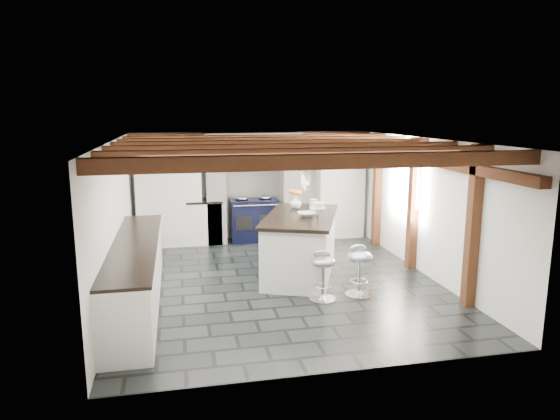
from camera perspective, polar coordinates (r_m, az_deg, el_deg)
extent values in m
plane|color=black|center=(8.27, -0.12, -8.06)|extent=(6.00, 6.00, 0.00)
plane|color=white|center=(10.88, -3.31, 2.85)|extent=(5.00, 0.00, 5.00)
plane|color=white|center=(7.86, -18.27, -0.95)|extent=(0.00, 6.00, 6.00)
plane|color=white|center=(8.80, 16.03, 0.44)|extent=(0.00, 6.00, 6.00)
plane|color=white|center=(7.82, -0.12, 8.07)|extent=(6.00, 6.00, 0.00)
cube|color=silver|center=(10.53, -7.37, 1.39)|extent=(0.40, 0.60, 1.90)
cube|color=silver|center=(10.76, 1.16, 1.70)|extent=(0.40, 0.60, 1.90)
cube|color=brown|center=(10.49, -3.12, 7.16)|extent=(2.10, 0.65, 0.18)
cube|color=silver|center=(10.48, -3.13, 8.00)|extent=(2.00, 0.60, 0.31)
cube|color=black|center=(10.17, -2.85, 7.37)|extent=(1.00, 0.03, 0.22)
cube|color=silver|center=(10.16, -2.83, 7.37)|extent=(0.90, 0.01, 0.14)
cube|color=white|center=(10.49, -12.55, 1.46)|extent=(1.30, 0.58, 2.00)
cube|color=white|center=(11.05, 6.73, 2.13)|extent=(1.00, 0.58, 2.00)
cube|color=white|center=(7.43, -16.12, -7.18)|extent=(0.60, 3.80, 0.88)
cube|color=black|center=(7.31, -16.32, -3.75)|extent=(0.64, 3.80, 0.04)
cube|color=white|center=(10.61, -8.64, -1.38)|extent=(0.70, 0.60, 0.88)
cube|color=black|center=(10.52, -8.72, 1.07)|extent=(0.74, 0.64, 0.04)
cube|color=brown|center=(8.66, 15.84, 5.63)|extent=(0.15, 5.80, 0.14)
plane|color=white|center=(9.26, 14.34, 3.55)|extent=(0.00, 0.90, 0.90)
cube|color=brown|center=(5.31, 5.56, 5.55)|extent=(5.00, 0.16, 0.16)
cube|color=brown|center=(6.14, 3.16, 6.34)|extent=(5.00, 0.16, 0.16)
cube|color=brown|center=(6.98, 1.32, 6.94)|extent=(5.00, 0.16, 0.16)
cube|color=brown|center=(7.82, -0.12, 7.41)|extent=(5.00, 0.16, 0.16)
cube|color=brown|center=(8.67, -1.29, 7.78)|extent=(5.00, 0.16, 0.16)
cube|color=brown|center=(9.52, -2.24, 8.08)|extent=(5.00, 0.16, 0.16)
cube|color=brown|center=(10.38, -3.04, 8.33)|extent=(5.00, 0.16, 0.16)
cube|color=brown|center=(7.41, 21.19, -1.86)|extent=(0.15, 0.15, 2.30)
cube|color=brown|center=(8.94, 14.98, 0.66)|extent=(0.15, 0.15, 2.30)
cube|color=brown|center=(10.38, 11.05, 2.25)|extent=(0.15, 0.15, 2.30)
cylinder|color=black|center=(7.90, 3.16, 5.39)|extent=(0.01, 0.01, 0.56)
cylinder|color=white|center=(7.94, 3.14, 3.02)|extent=(0.09, 0.09, 0.22)
cylinder|color=black|center=(8.20, 2.96, 5.61)|extent=(0.01, 0.01, 0.56)
cylinder|color=white|center=(8.24, 2.94, 3.32)|extent=(0.09, 0.09, 0.22)
cylinder|color=black|center=(8.50, 2.78, 5.81)|extent=(0.01, 0.01, 0.56)
cylinder|color=white|center=(8.54, 2.76, 3.60)|extent=(0.09, 0.09, 0.22)
cube|color=black|center=(10.69, -3.01, -1.11)|extent=(1.00, 0.60, 0.90)
ellipsoid|color=silver|center=(10.56, -4.38, 1.38)|extent=(0.28, 0.28, 0.11)
ellipsoid|color=silver|center=(10.64, -1.71, 1.47)|extent=(0.28, 0.28, 0.11)
cylinder|color=silver|center=(10.31, -2.76, 0.53)|extent=(0.95, 0.03, 0.03)
cube|color=black|center=(10.37, -4.13, -1.52)|extent=(0.35, 0.02, 0.30)
cube|color=black|center=(10.44, -1.40, -1.40)|extent=(0.35, 0.02, 0.30)
cube|color=white|center=(8.42, 2.36, -4.21)|extent=(1.67, 2.24, 0.98)
cube|color=black|center=(8.30, 2.39, -0.75)|extent=(1.79, 2.35, 0.06)
imported|color=white|center=(8.84, 1.79, 0.88)|extent=(0.27, 0.27, 0.21)
ellipsoid|color=orange|center=(8.81, 1.80, 1.99)|extent=(0.22, 0.22, 0.13)
cylinder|color=white|center=(8.63, 3.84, 0.57)|extent=(0.13, 0.13, 0.20)
imported|color=white|center=(8.16, 3.07, -0.50)|extent=(0.38, 0.38, 0.07)
cylinder|color=white|center=(8.30, 4.36, -0.17)|extent=(0.06, 0.06, 0.11)
cylinder|color=white|center=(8.29, 4.36, 0.26)|extent=(0.25, 0.25, 0.02)
cylinder|color=#D1BA8C|center=(8.28, 4.37, 0.58)|extent=(0.19, 0.19, 0.08)
cylinder|color=silver|center=(7.72, 8.98, -9.53)|extent=(0.42, 0.42, 0.03)
cone|color=silver|center=(7.70, 8.99, -9.23)|extent=(0.19, 0.19, 0.08)
cylinder|color=silver|center=(7.62, 9.05, -7.42)|extent=(0.05, 0.05, 0.52)
torus|color=silver|center=(7.65, 9.03, -8.02)|extent=(0.27, 0.27, 0.02)
ellipsoid|color=gray|center=(7.53, 9.12, -5.29)|extent=(0.40, 0.40, 0.17)
ellipsoid|color=gray|center=(7.59, 8.86, -4.40)|extent=(0.27, 0.12, 0.15)
cylinder|color=silver|center=(7.48, 4.88, -10.11)|extent=(0.41, 0.41, 0.03)
cone|color=silver|center=(7.47, 4.88, -9.81)|extent=(0.18, 0.18, 0.07)
cylinder|color=silver|center=(7.38, 4.92, -8.01)|extent=(0.05, 0.05, 0.51)
torus|color=silver|center=(7.41, 4.91, -8.62)|extent=(0.26, 0.26, 0.02)
ellipsoid|color=gray|center=(7.29, 4.95, -5.89)|extent=(0.49, 0.49, 0.17)
ellipsoid|color=gray|center=(7.35, 5.07, -5.00)|extent=(0.28, 0.20, 0.14)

